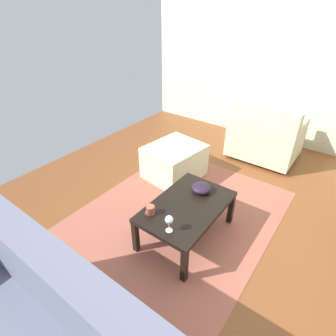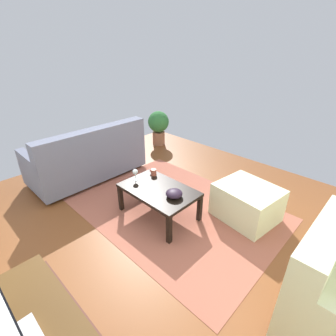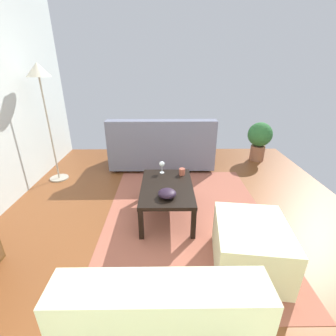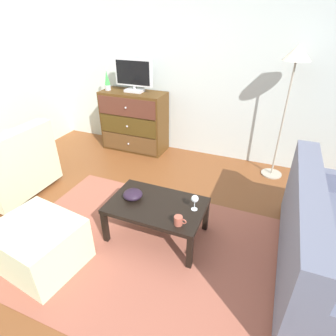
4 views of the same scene
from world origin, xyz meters
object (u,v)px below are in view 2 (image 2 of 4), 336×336
Objects in this scene: coffee_table at (159,192)px; wine_glass at (135,172)px; mug at (153,172)px; ottoman at (247,203)px; potted_plant at (159,125)px; couch_large at (89,158)px; tv at (3,320)px; bowl_decorative at (174,194)px.

wine_glass is (0.37, 0.06, 0.16)m from coffee_table.
mug is (0.30, -0.19, 0.09)m from coffee_table.
ottoman is 2.81m from potted_plant.
coffee_table is 1.33× the size of ottoman.
couch_large reaches higher than coffee_table.
couch_large is (2.69, -1.72, -0.86)m from tv.
couch_large is at bearing 18.88° from ottoman.
coffee_table is 8.19× the size of mug.
ottoman is at bearing -138.35° from coffee_table.
mug reaches higher than coffee_table.
tv is 3.30m from couch_large.
ottoman is at bearing -161.12° from couch_large.
wine_glass is 0.22× the size of potted_plant.
coffee_table is at bearing 41.65° from ottoman.
tv is 0.83× the size of potted_plant.
wine_glass is 1.38× the size of mug.
wine_glass is 0.22× the size of ottoman.
coffee_table is 2.50m from potted_plant.
tv reaches higher than coffee_table.
coffee_table is 1.30× the size of potted_plant.
couch_large is at bearing 0.75° from wine_glass.
potted_plant is (0.27, -1.81, 0.10)m from couch_large.
ottoman is at bearing -146.36° from wine_glass.
tv is 4.67m from potted_plant.
mug is 0.16× the size of ottoman.
ottoman is (-0.56, -0.73, -0.22)m from bowl_decorative.
potted_plant reaches higher than bowl_decorative.
tv is at bearing 126.41° from mug.
coffee_table is 5.95× the size of wine_glass.
wine_glass is at bearing -179.25° from couch_large.
couch_large is (1.53, 0.08, -0.01)m from coffee_table.
wine_glass is at bearing 128.64° from potted_plant.
coffee_table is at bearing -170.62° from wine_glass.
wine_glass is at bearing -48.54° from tv.
wine_glass is 0.63m from bowl_decorative.
potted_plant reaches higher than ottoman.
tv reaches higher than couch_large.
potted_plant is at bearing -49.95° from tv.
couch_large is 2.50× the size of ottoman.
couch_large is at bearing -32.53° from tv.
bowl_decorative is at bearing 52.43° from ottoman.
wine_glass is at bearing 33.64° from ottoman.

